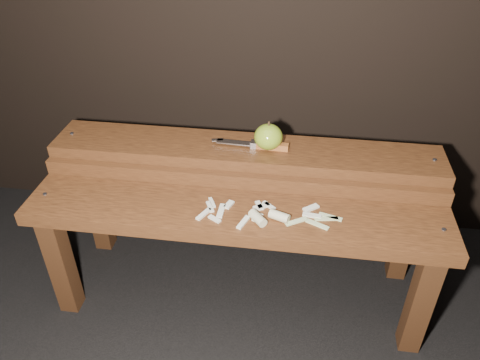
# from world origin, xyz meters

# --- Properties ---
(ground) EXTENTS (60.00, 60.00, 0.00)m
(ground) POSITION_xyz_m (0.00, 0.00, 0.00)
(ground) COLOR black
(bench_front_tier) EXTENTS (1.20, 0.20, 0.42)m
(bench_front_tier) POSITION_xyz_m (0.00, -0.06, 0.35)
(bench_front_tier) COLOR #3A1E0E
(bench_front_tier) RESTS_ON ground
(bench_rear_tier) EXTENTS (1.20, 0.21, 0.50)m
(bench_rear_tier) POSITION_xyz_m (0.00, 0.17, 0.41)
(bench_rear_tier) COLOR #3A1E0E
(bench_rear_tier) RESTS_ON ground
(apple) EXTENTS (0.09, 0.09, 0.09)m
(apple) POSITION_xyz_m (0.07, 0.17, 0.54)
(apple) COLOR olive
(apple) RESTS_ON bench_rear_tier
(knife) EXTENTS (0.24, 0.04, 0.02)m
(knife) POSITION_xyz_m (0.05, 0.17, 0.51)
(knife) COLOR #984F21
(knife) RESTS_ON bench_rear_tier
(apple_scraps) EXTENTS (0.40, 0.14, 0.03)m
(apple_scraps) POSITION_xyz_m (0.09, -0.06, 0.43)
(apple_scraps) COLOR beige
(apple_scraps) RESTS_ON bench_front_tier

